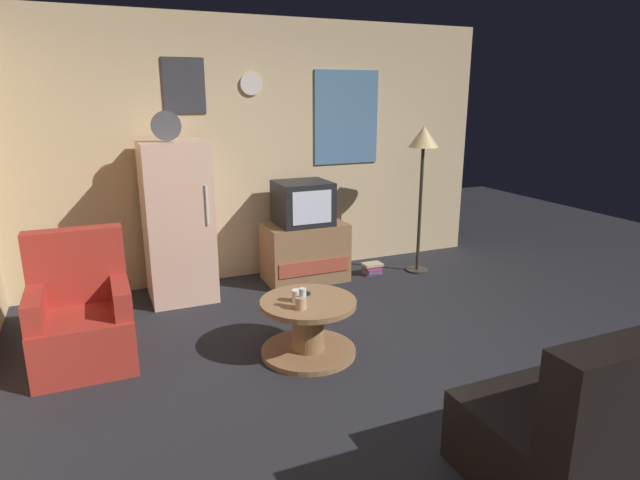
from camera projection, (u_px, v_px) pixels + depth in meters
ground_plane at (369, 373)px, 3.77m from camera, size 12.00×12.00×0.00m
wall_with_art at (262, 151)px, 5.59m from camera, size 5.20×0.12×2.66m
fridge at (178, 221)px, 4.99m from camera, size 0.60×0.62×1.77m
tv_stand at (305, 252)px, 5.59m from camera, size 0.84×0.53×0.61m
crt_tv at (303, 203)px, 5.44m from camera, size 0.54×0.51×0.44m
standing_lamp at (423, 148)px, 5.59m from camera, size 0.32×0.32×1.59m
coffee_table at (308, 327)px, 4.00m from camera, size 0.72×0.72×0.43m
wine_glass at (303, 298)px, 3.77m from camera, size 0.05×0.05×0.15m
mug_ceramic_white at (297, 296)px, 3.90m from camera, size 0.08×0.08×0.09m
mug_ceramic_tan at (301, 303)px, 3.76m from camera, size 0.08×0.08×0.09m
remote_control at (302, 296)px, 4.00m from camera, size 0.15×0.11×0.02m
armchair at (82, 318)px, 3.86m from camera, size 0.68×0.68×0.96m
couch at (635, 415)px, 2.74m from camera, size 1.70×0.80×0.92m
book_stack at (372, 268)px, 5.82m from camera, size 0.21×0.16×0.13m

